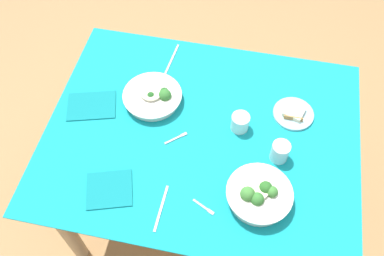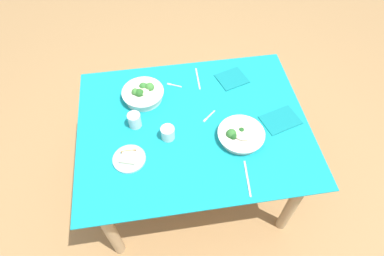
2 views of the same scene
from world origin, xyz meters
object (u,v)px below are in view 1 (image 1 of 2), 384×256
table_knife_right (172,60)px  napkin_folded_lower (92,106)px  water_glass_side (280,152)px  table_knife_left (161,208)px  broccoli_bowl_far (154,97)px  fork_by_far_bowl (204,208)px  water_glass_center (240,122)px  napkin_folded_upper (109,189)px  bread_side_plate (293,113)px  broccoli_bowl_near (259,195)px  fork_by_near_bowl (177,138)px

table_knife_right → napkin_folded_lower: (-0.29, -0.35, 0.00)m
water_glass_side → table_knife_left: water_glass_side is taller
broccoli_bowl_far → fork_by_far_bowl: bearing=-55.3°
water_glass_center → napkin_folded_upper: (-0.47, -0.40, -0.04)m
bread_side_plate → napkin_folded_upper: size_ratio=1.00×
water_glass_side → table_knife_right: 0.72m
bread_side_plate → table_knife_right: (-0.61, 0.21, -0.01)m
broccoli_bowl_near → fork_by_near_bowl: 0.43m
fork_by_near_bowl → napkin_folded_lower: bearing=126.2°
water_glass_side → water_glass_center: bearing=147.4°
fork_by_far_bowl → table_knife_left: same height
broccoli_bowl_far → broccoli_bowl_near: size_ratio=1.03×
broccoli_bowl_far → napkin_folded_lower: size_ratio=1.23×
table_knife_right → napkin_folded_upper: (-0.08, -0.74, 0.00)m
water_glass_side → fork_by_far_bowl: bearing=-132.3°
bread_side_plate → fork_by_far_bowl: bread_side_plate is taller
broccoli_bowl_far → bread_side_plate: size_ratio=1.48×
fork_by_near_bowl → broccoli_bowl_near: bearing=-71.3°
napkin_folded_upper → bread_side_plate: bearing=36.9°
water_glass_side → napkin_folded_upper: water_glass_side is taller
broccoli_bowl_near → water_glass_center: broccoli_bowl_near is taller
broccoli_bowl_far → fork_by_near_bowl: broccoli_bowl_far is taller
bread_side_plate → water_glass_center: (-0.23, -0.12, 0.03)m
broccoli_bowl_near → table_knife_left: size_ratio=1.32×
table_knife_right → napkin_folded_lower: napkin_folded_lower is taller
broccoli_bowl_near → table_knife_right: broccoli_bowl_near is taller
water_glass_center → table_knife_left: (-0.25, -0.44, -0.04)m
table_knife_left → water_glass_side: bearing=128.5°
bread_side_plate → table_knife_right: 0.65m
water_glass_center → fork_by_near_bowl: 0.28m
broccoli_bowl_near → table_knife_right: (-0.50, 0.66, -0.04)m
water_glass_side → table_knife_right: size_ratio=0.43×
fork_by_far_bowl → napkin_folded_lower: 0.71m
fork_by_far_bowl → fork_by_near_bowl: same height
bread_side_plate → water_glass_side: bearing=-101.0°
fork_by_far_bowl → table_knife_right: bearing=138.1°
water_glass_side → fork_by_far_bowl: water_glass_side is taller
table_knife_left → napkin_folded_lower: (-0.43, 0.42, 0.00)m
fork_by_far_bowl → broccoli_bowl_near: bearing=47.1°
broccoli_bowl_far → fork_by_far_bowl: 0.57m
fork_by_far_bowl → water_glass_side: bearing=73.3°
bread_side_plate → water_glass_side: size_ratio=2.00×
fork_by_near_bowl → table_knife_right: (-0.13, 0.44, -0.00)m
broccoli_bowl_far → napkin_folded_lower: bearing=-161.9°
water_glass_side → fork_by_near_bowl: size_ratio=1.03×
napkin_folded_lower → broccoli_bowl_far: bearing=18.1°
broccoli_bowl_near → table_knife_right: bearing=127.5°
fork_by_near_bowl → water_glass_side: bearing=-42.4°
broccoli_bowl_near → water_glass_center: (-0.12, 0.32, 0.00)m
broccoli_bowl_near → fork_by_near_bowl: size_ratio=2.94×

